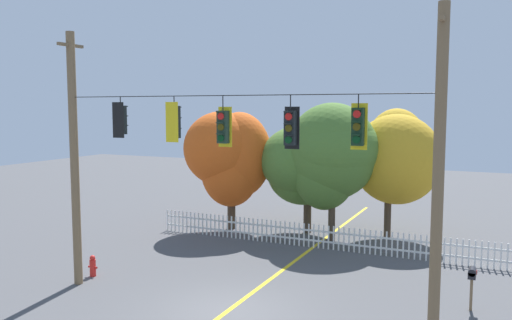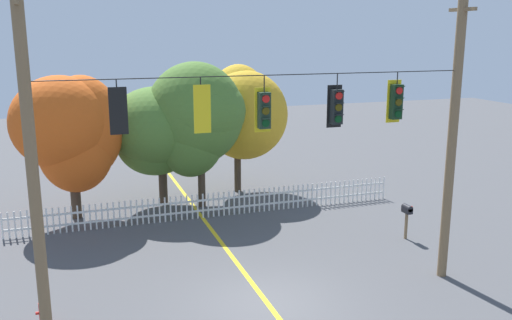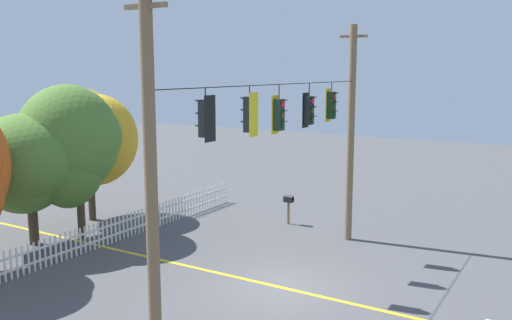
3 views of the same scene
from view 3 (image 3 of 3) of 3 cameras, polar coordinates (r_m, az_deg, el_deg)
The scene contains 13 objects.
ground at distance 17.85m, azimuth 2.47°, elevation -13.12°, with size 80.00×80.00×0.00m, color #4C4C4F.
lane_centerline_stripe at distance 17.85m, azimuth 2.47°, elevation -13.11°, with size 0.16×36.00×0.01m, color gold.
signal_support_span at distance 16.68m, azimuth 2.58°, elevation 0.83°, with size 11.97×1.10×8.56m.
traffic_signal_eastbound_side at distance 13.30m, azimuth -5.25°, elevation 4.36°, with size 0.43×0.38×1.30m.
traffic_signal_northbound_secondary at distance 14.99m, azimuth -0.64°, elevation 4.79°, with size 0.43×0.38×1.39m.
traffic_signal_southbound_primary at distance 16.45m, azimuth 2.38°, elevation 4.76°, with size 0.43×0.38×1.49m.
traffic_signal_westbound_side at distance 18.31m, azimuth 5.53°, elevation 5.20°, with size 0.43×0.38×1.49m.
traffic_signal_northbound_primary at distance 20.00m, azimuth 7.84°, elevation 5.69°, with size 0.43×0.38×1.44m.
white_picket_fence at distance 22.62m, azimuth -14.87°, elevation -7.15°, with size 16.14×0.06×1.03m.
autumn_maple_mid at distance 22.65m, azimuth -22.82°, elevation -0.30°, with size 4.15×3.91×5.24m.
autumn_oak_far_east at distance 23.10m, azimuth -18.97°, elevation 1.75°, with size 4.31×4.11×6.29m.
autumn_maple_far_west at distance 26.03m, azimuth -16.75°, elevation 2.33°, with size 4.11×3.68×6.03m.
roadside_mailbox at distance 24.47m, azimuth 3.43°, elevation -4.27°, with size 0.25×0.44×1.32m.
Camera 3 is at (-14.52, -7.84, 6.82)m, focal length 38.32 mm.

